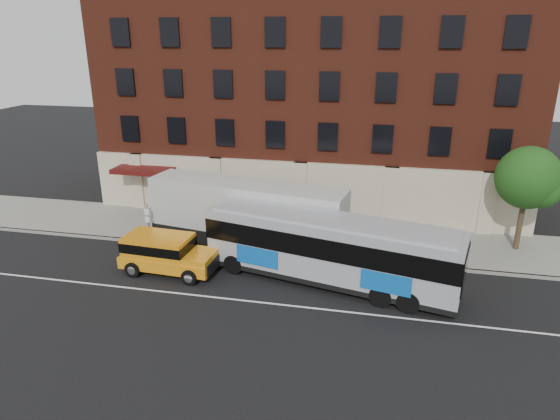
% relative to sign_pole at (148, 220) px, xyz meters
% --- Properties ---
extents(ground, '(120.00, 120.00, 0.00)m').
position_rel_sign_pole_xyz_m(ground, '(8.50, -6.15, -1.45)').
color(ground, black).
rests_on(ground, ground).
extents(sidewalk, '(60.00, 6.00, 0.15)m').
position_rel_sign_pole_xyz_m(sidewalk, '(8.50, 2.85, -1.38)').
color(sidewalk, gray).
rests_on(sidewalk, ground).
extents(kerb, '(60.00, 0.25, 0.15)m').
position_rel_sign_pole_xyz_m(kerb, '(8.50, -0.15, -1.38)').
color(kerb, gray).
rests_on(kerb, ground).
extents(lane_line, '(60.00, 0.12, 0.01)m').
position_rel_sign_pole_xyz_m(lane_line, '(8.50, -5.65, -1.45)').
color(lane_line, white).
rests_on(lane_line, ground).
extents(building, '(30.00, 12.10, 15.00)m').
position_rel_sign_pole_xyz_m(building, '(8.49, 10.77, 6.13)').
color(building, maroon).
rests_on(building, sidewalk).
extents(sign_pole, '(0.30, 0.20, 2.50)m').
position_rel_sign_pole_xyz_m(sign_pole, '(0.00, 0.00, 0.00)').
color(sign_pole, slate).
rests_on(sign_pole, ground).
extents(street_tree, '(3.60, 3.60, 6.20)m').
position_rel_sign_pole_xyz_m(street_tree, '(22.04, 3.34, 2.96)').
color(street_tree, '#382A1C').
rests_on(street_tree, sidewalk).
extents(city_bus, '(13.40, 5.72, 3.59)m').
position_rel_sign_pole_xyz_m(city_bus, '(11.51, -2.90, 0.53)').
color(city_bus, '#A2A5AD').
rests_on(city_bus, ground).
extents(yellow_suv, '(5.49, 2.63, 2.07)m').
position_rel_sign_pole_xyz_m(yellow_suv, '(2.67, -3.51, -0.27)').
color(yellow_suv, orange).
rests_on(yellow_suv, ground).
extents(shipping_container, '(12.26, 4.50, 4.01)m').
position_rel_sign_pole_xyz_m(shipping_container, '(6.10, 0.65, 0.53)').
color(shipping_container, black).
rests_on(shipping_container, ground).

